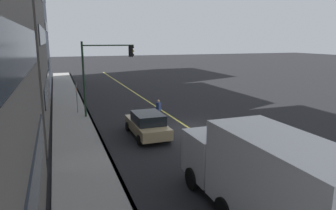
{
  "coord_description": "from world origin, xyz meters",
  "views": [
    {
      "loc": [
        -18.38,
        8.39,
        5.99
      ],
      "look_at": [
        -0.26,
        1.73,
        1.86
      ],
      "focal_mm": 32.66,
      "sensor_mm": 36.0,
      "label": 1
    }
  ],
  "objects_px": {
    "truck_white": "(264,177)",
    "traffic_light_mast": "(103,66)",
    "car_tan": "(147,124)",
    "pedestrian_with_backpack": "(159,108)",
    "street_sign_post": "(77,96)"
  },
  "relations": [
    {
      "from": "car_tan",
      "to": "street_sign_post",
      "type": "relative_size",
      "value": 1.75
    },
    {
      "from": "truck_white",
      "to": "pedestrian_with_backpack",
      "type": "distance_m",
      "value": 13.98
    },
    {
      "from": "traffic_light_mast",
      "to": "car_tan",
      "type": "bearing_deg",
      "value": -164.18
    },
    {
      "from": "traffic_light_mast",
      "to": "truck_white",
      "type": "bearing_deg",
      "value": -171.2
    },
    {
      "from": "car_tan",
      "to": "traffic_light_mast",
      "type": "distance_m",
      "value": 7.06
    },
    {
      "from": "pedestrian_with_backpack",
      "to": "traffic_light_mast",
      "type": "distance_m",
      "value": 5.41
    },
    {
      "from": "car_tan",
      "to": "pedestrian_with_backpack",
      "type": "height_order",
      "value": "pedestrian_with_backpack"
    },
    {
      "from": "car_tan",
      "to": "traffic_light_mast",
      "type": "height_order",
      "value": "traffic_light_mast"
    },
    {
      "from": "car_tan",
      "to": "street_sign_post",
      "type": "height_order",
      "value": "street_sign_post"
    },
    {
      "from": "pedestrian_with_backpack",
      "to": "street_sign_post",
      "type": "height_order",
      "value": "street_sign_post"
    },
    {
      "from": "truck_white",
      "to": "pedestrian_with_backpack",
      "type": "bearing_deg",
      "value": -4.54
    },
    {
      "from": "truck_white",
      "to": "traffic_light_mast",
      "type": "height_order",
      "value": "traffic_light_mast"
    },
    {
      "from": "car_tan",
      "to": "pedestrian_with_backpack",
      "type": "bearing_deg",
      "value": -28.82
    },
    {
      "from": "traffic_light_mast",
      "to": "street_sign_post",
      "type": "height_order",
      "value": "traffic_light_mast"
    },
    {
      "from": "car_tan",
      "to": "street_sign_post",
      "type": "bearing_deg",
      "value": 26.02
    }
  ]
}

